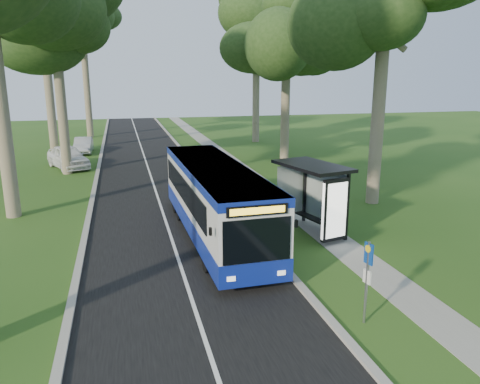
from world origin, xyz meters
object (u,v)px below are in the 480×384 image
at_px(bus_shelter, 320,187).
at_px(car_silver, 83,145).
at_px(bus, 215,200).
at_px(bus_stop_sign, 367,273).
at_px(litter_bin, 268,212).
at_px(car_white, 68,157).

height_order(bus_shelter, car_silver, bus_shelter).
xyz_separation_m(bus_shelter, car_silver, (-11.04, 25.17, -1.46)).
relative_size(bus, bus_stop_sign, 4.89).
distance_m(bus_stop_sign, car_silver, 33.47).
height_order(bus_stop_sign, litter_bin, bus_stop_sign).
distance_m(bus_stop_sign, bus_shelter, 7.17).
xyz_separation_m(bus_shelter, car_white, (-11.65, 18.27, -1.30)).
bearing_deg(car_silver, car_white, -94.17).
distance_m(bus_stop_sign, litter_bin, 9.48).
xyz_separation_m(bus, car_white, (-7.44, 17.25, -0.75)).
bearing_deg(bus_shelter, litter_bin, 106.59).
xyz_separation_m(bus, litter_bin, (2.77, 1.45, -1.14)).
distance_m(bus, bus_stop_sign, 8.38).
bearing_deg(litter_bin, bus_shelter, -59.78).
relative_size(bus_stop_sign, litter_bin, 2.77).
bearing_deg(car_white, bus_stop_sign, -91.62).
height_order(bus_stop_sign, bus_shelter, bus_shelter).
distance_m(bus_shelter, car_white, 21.71).
bearing_deg(car_silver, litter_bin, -66.15).
distance_m(bus, car_silver, 25.11).
xyz_separation_m(litter_bin, car_silver, (-9.59, 22.70, 0.24)).
height_order(bus_shelter, litter_bin, bus_shelter).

